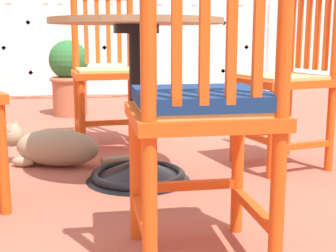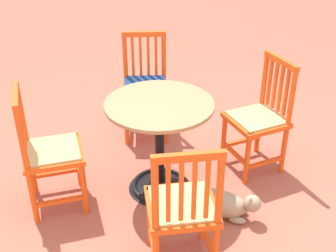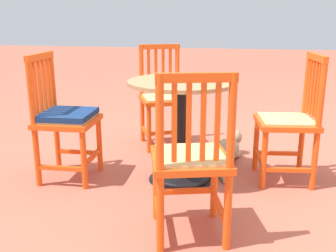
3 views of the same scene
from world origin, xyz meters
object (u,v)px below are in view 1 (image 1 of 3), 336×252
Objects in this scene: orange_chair_at_corner at (107,73)px; tabby_cat at (51,147)px; orange_chair_by_planter at (202,111)px; orange_chair_near_fence at (287,81)px; cafe_table at (138,119)px; terracotta_planter at (69,76)px.

tabby_cat is at bearing -122.92° from orange_chair_at_corner.
orange_chair_by_planter and orange_chair_near_fence have the same top height.
orange_chair_near_fence is at bearing 57.99° from orange_chair_by_planter.
orange_chair_by_planter and orange_chair_at_corner have the same top height.
orange_chair_at_corner reaches higher than tabby_cat.
cafe_table is 0.79m from orange_chair_near_fence.
terracotta_planter is (-0.59, 2.72, -0.12)m from orange_chair_by_planter.
orange_chair_by_planter is 1.18m from orange_chair_near_fence.
orange_chair_near_fence is 1.07m from orange_chair_at_corner.
terracotta_planter reaches higher than tabby_cat.
orange_chair_near_fence reaches higher than tabby_cat.
orange_chair_by_planter is at bearing -80.74° from cafe_table.
terracotta_planter is at bearing 102.20° from orange_chair_by_planter.
orange_chair_near_fence is 1.00× the size of orange_chair_at_corner.
tabby_cat is (-0.43, 0.31, -0.19)m from cafe_table.
orange_chair_at_corner is at bearing 100.35° from cafe_table.
orange_chair_near_fence is (0.76, 0.17, 0.15)m from cafe_table.
cafe_table is 0.85m from orange_chair_by_planter.
orange_chair_near_fence is 1.47× the size of terracotta_planter.
terracotta_planter is at bearing 105.49° from orange_chair_at_corner.
orange_chair_near_fence is 1.24m from tabby_cat.
orange_chair_near_fence reaches higher than cafe_table.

